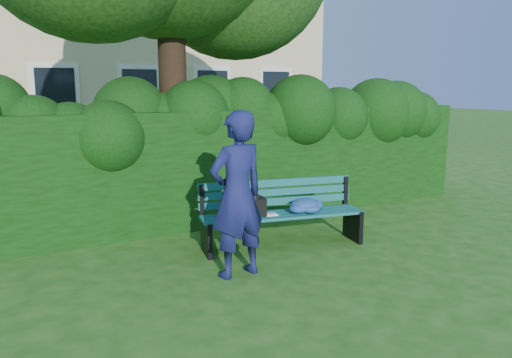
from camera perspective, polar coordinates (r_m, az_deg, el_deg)
ground at (r=6.39m, az=2.65°, el=-9.27°), size 80.00×80.00×0.00m
hedge at (r=8.07m, az=-5.54°, el=1.46°), size 10.00×1.00×1.80m
park_bench at (r=6.83m, az=3.02°, el=-3.57°), size 2.29×1.00×0.89m
man_reading at (r=5.65m, az=-2.17°, el=-1.83°), size 0.75×0.54×1.91m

